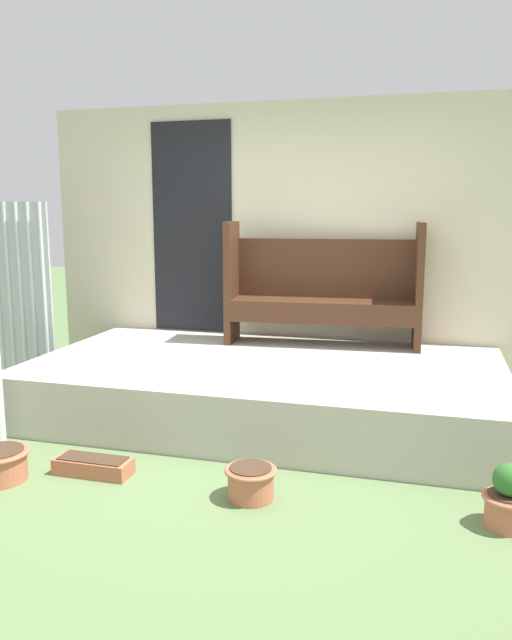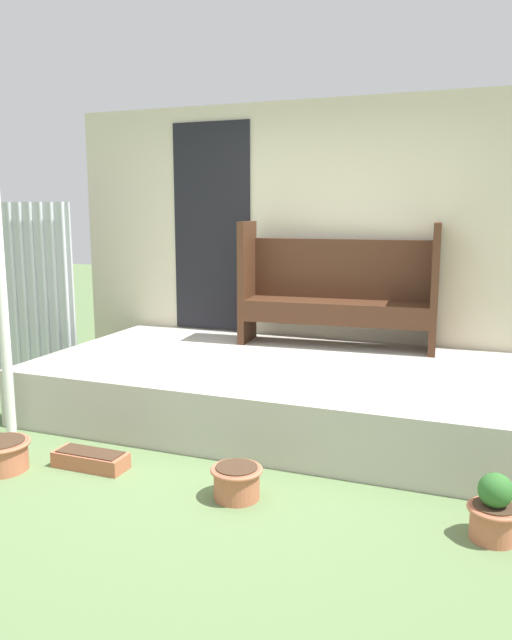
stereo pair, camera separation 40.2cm
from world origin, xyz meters
TOP-DOWN VIEW (x-y plane):
  - ground_plane at (0.00, 0.00)m, footprint 24.00×24.00m
  - porch_slab at (0.07, 1.02)m, footprint 3.67×2.04m
  - house_wall at (0.03, 2.07)m, footprint 4.87×0.08m
  - bench at (0.39, 1.77)m, footprint 1.72×0.53m
  - flower_pot_left at (-1.18, -0.63)m, footprint 0.36×0.36m
  - flower_pot_middle at (0.36, -0.45)m, footprint 0.30×0.30m
  - flower_pot_right at (1.74, -0.41)m, footprint 0.27×0.27m
  - planter_box_rect at (-0.68, -0.40)m, footprint 0.49×0.18m

SIDE VIEW (x-z plane):
  - ground_plane at x=0.00m, z-range 0.00..0.00m
  - planter_box_rect at x=-0.68m, z-range 0.00..0.11m
  - flower_pot_middle at x=0.36m, z-range 0.01..0.20m
  - flower_pot_left at x=-1.18m, z-range 0.01..0.21m
  - flower_pot_right at x=1.74m, z-range -0.02..0.33m
  - porch_slab at x=0.07m, z-range 0.00..0.44m
  - bench at x=0.39m, z-range 0.43..1.51m
  - house_wall at x=0.03m, z-range 0.01..2.61m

